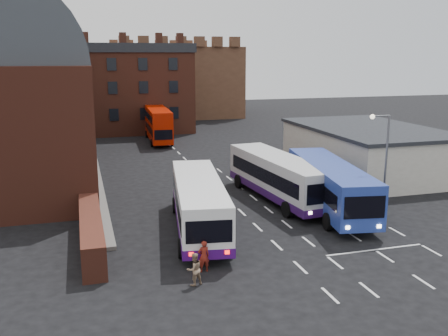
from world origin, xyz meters
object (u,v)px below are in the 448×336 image
object	(u,v)px
bus_white_outbound	(199,201)
bus_white_inbound	(279,175)
bus_blue	(330,183)
pedestrian_red	(204,256)
pedestrian_beige	(194,269)
street_lamp	(383,157)
bus_red_double	(158,124)

from	to	relation	value
bus_white_outbound	bus_white_inbound	world-z (taller)	bus_white_inbound
bus_blue	pedestrian_red	xyz separation A→B (m)	(-10.89, -7.38, -1.15)
bus_white_outbound	pedestrian_beige	distance (m)	7.65
bus_white_inbound	street_lamp	bearing A→B (deg)	123.52
pedestrian_red	pedestrian_beige	distance (m)	1.55
bus_white_outbound	pedestrian_beige	xyz separation A→B (m)	(-1.98, -7.30, -1.10)
bus_white_inbound	pedestrian_beige	xyz separation A→B (m)	(-9.26, -12.10, -1.17)
bus_white_inbound	pedestrian_red	distance (m)	13.75
bus_white_inbound	bus_red_double	size ratio (longest dim) A/B	1.17
street_lamp	pedestrian_red	distance (m)	14.50
bus_white_outbound	bus_blue	xyz separation A→B (m)	(9.70, 1.40, 0.07)
bus_white_outbound	bus_red_double	bearing A→B (deg)	93.79
street_lamp	bus_white_inbound	bearing A→B (deg)	128.74
bus_blue	pedestrian_red	world-z (taller)	bus_blue
bus_white_inbound	pedestrian_beige	bearing A→B (deg)	47.38
bus_blue	pedestrian_red	distance (m)	13.20
bus_blue	bus_red_double	distance (m)	32.21
bus_blue	bus_red_double	bearing A→B (deg)	-67.97
bus_red_double	street_lamp	xyz separation A→B (m)	(9.36, -34.00, 2.01)
street_lamp	pedestrian_beige	distance (m)	15.70
bus_red_double	pedestrian_red	distance (m)	39.03
bus_red_double	pedestrian_red	size ratio (longest dim) A/B	6.43
bus_red_double	pedestrian_beige	size ratio (longest dim) A/B	6.60
pedestrian_red	bus_white_outbound	bearing A→B (deg)	-106.62
bus_white_outbound	bus_white_inbound	size ratio (longest dim) A/B	0.98
bus_white_outbound	pedestrian_red	distance (m)	6.19
pedestrian_red	pedestrian_beige	world-z (taller)	pedestrian_red
bus_red_double	pedestrian_beige	distance (m)	40.44
bus_red_double	pedestrian_red	world-z (taller)	bus_red_double
bus_white_outbound	pedestrian_red	world-z (taller)	bus_white_outbound
bus_white_outbound	pedestrian_beige	bearing A→B (deg)	-96.71
bus_white_outbound	pedestrian_red	size ratio (longest dim) A/B	7.36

